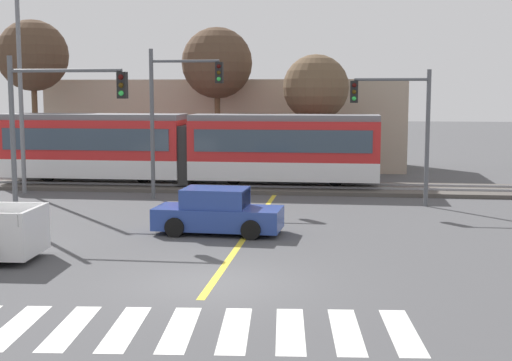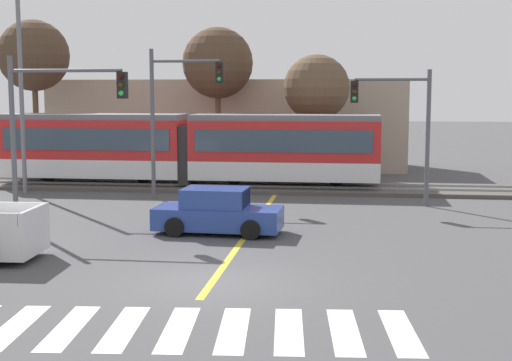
# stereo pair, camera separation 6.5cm
# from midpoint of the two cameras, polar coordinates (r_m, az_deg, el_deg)

# --- Properties ---
(ground_plane) EXTENTS (200.00, 200.00, 0.00)m
(ground_plane) POSITION_cam_midpoint_polar(r_m,az_deg,el_deg) (17.78, -3.48, -8.19)
(ground_plane) COLOR #474749
(track_bed) EXTENTS (120.00, 4.00, 0.18)m
(track_bed) POSITION_cam_midpoint_polar(r_m,az_deg,el_deg) (34.49, 1.91, -0.56)
(track_bed) COLOR #4C4742
(track_bed) RESTS_ON ground
(rail_near) EXTENTS (120.00, 0.08, 0.10)m
(rail_near) POSITION_cam_midpoint_polar(r_m,az_deg,el_deg) (33.76, 1.80, -0.49)
(rail_near) COLOR #939399
(rail_near) RESTS_ON track_bed
(rail_far) EXTENTS (120.00, 0.08, 0.10)m
(rail_far) POSITION_cam_midpoint_polar(r_m,az_deg,el_deg) (35.18, 2.03, -0.18)
(rail_far) COLOR #939399
(rail_far) RESTS_ON track_bed
(light_rail_tram) EXTENTS (18.50, 2.64, 3.43)m
(light_rail_tram) POSITION_cam_midpoint_polar(r_m,az_deg,el_deg) (34.99, -5.40, 2.75)
(light_rail_tram) COLOR silver
(light_rail_tram) RESTS_ON track_bed
(crosswalk_stripe_1) EXTENTS (0.80, 2.84, 0.01)m
(crosswalk_stripe_1) POSITION_cam_midpoint_polar(r_m,az_deg,el_deg) (15.36, -18.61, -11.02)
(crosswalk_stripe_1) COLOR silver
(crosswalk_stripe_1) RESTS_ON ground
(crosswalk_stripe_2) EXTENTS (0.80, 2.84, 0.01)m
(crosswalk_stripe_2) POSITION_cam_midpoint_polar(r_m,az_deg,el_deg) (15.01, -14.61, -11.30)
(crosswalk_stripe_2) COLOR silver
(crosswalk_stripe_2) RESTS_ON ground
(crosswalk_stripe_3) EXTENTS (0.80, 2.84, 0.01)m
(crosswalk_stripe_3) POSITION_cam_midpoint_polar(r_m,az_deg,el_deg) (14.74, -10.43, -11.54)
(crosswalk_stripe_3) COLOR silver
(crosswalk_stripe_3) RESTS_ON ground
(crosswalk_stripe_4) EXTENTS (0.80, 2.84, 0.01)m
(crosswalk_stripe_4) POSITION_cam_midpoint_polar(r_m,az_deg,el_deg) (14.54, -6.11, -11.72)
(crosswalk_stripe_4) COLOR silver
(crosswalk_stripe_4) RESTS_ON ground
(crosswalk_stripe_5) EXTENTS (0.80, 2.84, 0.01)m
(crosswalk_stripe_5) POSITION_cam_midpoint_polar(r_m,az_deg,el_deg) (14.42, -1.69, -11.84)
(crosswalk_stripe_5) COLOR silver
(crosswalk_stripe_5) RESTS_ON ground
(crosswalk_stripe_6) EXTENTS (0.80, 2.84, 0.01)m
(crosswalk_stripe_6) POSITION_cam_midpoint_polar(r_m,az_deg,el_deg) (14.39, 2.78, -11.89)
(crosswalk_stripe_6) COLOR silver
(crosswalk_stripe_6) RESTS_ON ground
(crosswalk_stripe_7) EXTENTS (0.80, 2.84, 0.01)m
(crosswalk_stripe_7) POSITION_cam_midpoint_polar(r_m,az_deg,el_deg) (14.44, 7.24, -11.87)
(crosswalk_stripe_7) COLOR silver
(crosswalk_stripe_7) RESTS_ON ground
(crosswalk_stripe_8) EXTENTS (0.80, 2.84, 0.01)m
(crosswalk_stripe_8) POSITION_cam_midpoint_polar(r_m,az_deg,el_deg) (14.58, 11.65, -11.78)
(crosswalk_stripe_8) COLOR silver
(crosswalk_stripe_8) RESTS_ON ground
(lane_centre_line) EXTENTS (0.20, 16.65, 0.01)m
(lane_centre_line) POSITION_cam_midpoint_polar(r_m,az_deg,el_deg) (24.38, -0.43, -3.98)
(lane_centre_line) COLOR gold
(lane_centre_line) RESTS_ON ground
(sedan_crossing) EXTENTS (4.28, 2.07, 1.52)m
(sedan_crossing) POSITION_cam_midpoint_polar(r_m,az_deg,el_deg) (23.75, -3.00, -2.57)
(sedan_crossing) COLOR #284293
(sedan_crossing) RESTS_ON ground
(traffic_light_mid_left) EXTENTS (4.25, 0.38, 5.93)m
(traffic_light_mid_left) POSITION_cam_midpoint_polar(r_m,az_deg,el_deg) (25.69, -15.94, 5.12)
(traffic_light_mid_left) COLOR #515459
(traffic_light_mid_left) RESTS_ON ground
(traffic_light_far_right) EXTENTS (3.25, 0.38, 5.59)m
(traffic_light_far_right) POSITION_cam_midpoint_polar(r_m,az_deg,el_deg) (29.79, 11.55, 5.05)
(traffic_light_far_right) COLOR #515459
(traffic_light_far_right) RESTS_ON ground
(traffic_light_far_left) EXTENTS (3.25, 0.38, 6.54)m
(traffic_light_far_left) POSITION_cam_midpoint_polar(r_m,az_deg,el_deg) (31.30, -6.45, 6.21)
(traffic_light_far_left) COLOR #515459
(traffic_light_far_left) RESTS_ON ground
(street_lamp_west) EXTENTS (1.79, 0.28, 9.97)m
(street_lamp_west) POSITION_cam_midpoint_polar(r_m,az_deg,el_deg) (34.46, -18.07, 8.16)
(street_lamp_west) COLOR slate
(street_lamp_west) RESTS_ON ground
(bare_tree_far_west) EXTENTS (3.98, 3.98, 8.71)m
(bare_tree_far_west) POSITION_cam_midpoint_polar(r_m,az_deg,el_deg) (42.38, -17.32, 9.48)
(bare_tree_far_west) COLOR brown
(bare_tree_far_west) RESTS_ON ground
(bare_tree_west) EXTENTS (3.94, 3.94, 8.26)m
(bare_tree_west) POSITION_cam_midpoint_polar(r_m,az_deg,el_deg) (40.20, -3.03, 9.33)
(bare_tree_west) COLOR brown
(bare_tree_west) RESTS_ON ground
(bare_tree_east) EXTENTS (3.52, 3.52, 6.67)m
(bare_tree_east) POSITION_cam_midpoint_polar(r_m,az_deg,el_deg) (38.26, 4.91, 7.38)
(bare_tree_east) COLOR brown
(bare_tree_east) RESTS_ON ground
(building_backdrop_far) EXTENTS (21.66, 6.00, 5.42)m
(building_backdrop_far) POSITION_cam_midpoint_polar(r_m,az_deg,el_deg) (44.91, -2.10, 4.57)
(building_backdrop_far) COLOR tan
(building_backdrop_far) RESTS_ON ground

